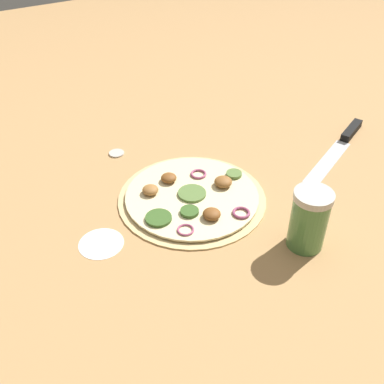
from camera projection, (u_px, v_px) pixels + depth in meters
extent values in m
plane|color=tan|center=(192.00, 199.00, 0.88)|extent=(3.00, 3.00, 0.00)
cylinder|color=#D6B77A|center=(192.00, 197.00, 0.88)|extent=(0.29, 0.29, 0.01)
cylinder|color=beige|center=(192.00, 195.00, 0.88)|extent=(0.26, 0.26, 0.00)
cylinder|color=#567538|center=(192.00, 192.00, 0.88)|extent=(0.05, 0.05, 0.01)
cylinder|color=#385B23|center=(159.00, 218.00, 0.81)|extent=(0.05, 0.05, 0.01)
ellipsoid|color=brown|center=(169.00, 178.00, 0.90)|extent=(0.03, 0.03, 0.02)
torus|color=#A34C70|center=(198.00, 174.00, 0.93)|extent=(0.03, 0.03, 0.01)
cylinder|color=#385B23|center=(190.00, 212.00, 0.83)|extent=(0.03, 0.03, 0.01)
torus|color=#934266|center=(241.00, 213.00, 0.83)|extent=(0.03, 0.03, 0.01)
ellipsoid|color=brown|center=(223.00, 182.00, 0.89)|extent=(0.04, 0.04, 0.02)
ellipsoid|color=brown|center=(212.00, 214.00, 0.82)|extent=(0.03, 0.03, 0.02)
ellipsoid|color=#996633|center=(150.00, 190.00, 0.87)|extent=(0.03, 0.03, 0.02)
torus|color=#A34C70|center=(186.00, 230.00, 0.79)|extent=(0.03, 0.03, 0.00)
cylinder|color=#567538|center=(234.00, 174.00, 0.92)|extent=(0.03, 0.03, 0.01)
cube|color=silver|center=(328.00, 162.00, 0.98)|extent=(0.20, 0.11, 0.00)
cube|color=black|center=(351.00, 130.00, 1.07)|extent=(0.10, 0.06, 0.02)
cylinder|color=#4C7F42|center=(308.00, 222.00, 0.75)|extent=(0.06, 0.06, 0.10)
cylinder|color=beige|center=(314.00, 196.00, 0.72)|extent=(0.07, 0.07, 0.01)
cylinder|color=beige|center=(117.00, 153.00, 1.01)|extent=(0.03, 0.03, 0.01)
cylinder|color=white|center=(101.00, 243.00, 0.78)|extent=(0.08, 0.08, 0.00)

